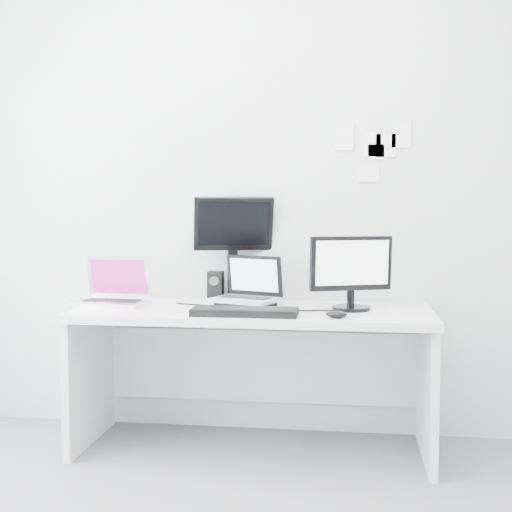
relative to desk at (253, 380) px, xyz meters
name	(u,v)px	position (x,y,z in m)	size (l,w,h in m)	color
back_wall	(262,188)	(0.00, 0.35, 0.99)	(3.60, 3.60, 0.00)	silver
desk	(253,380)	(0.00, 0.00, 0.00)	(1.80, 0.70, 0.73)	white
macbook	(111,280)	(-0.76, 0.03, 0.50)	(0.36, 0.27, 0.27)	silver
speaker	(216,286)	(-0.24, 0.26, 0.45)	(0.08, 0.08, 0.16)	black
dell_laptop	(244,281)	(-0.05, 0.07, 0.50)	(0.32, 0.25, 0.27)	#A6A7AC
rear_monitor	(233,248)	(-0.15, 0.29, 0.66)	(0.43, 0.16, 0.59)	black
samsung_monitor	(352,272)	(0.49, 0.03, 0.56)	(0.42, 0.19, 0.38)	black
keyboard	(245,312)	(-0.01, -0.21, 0.38)	(0.50, 0.18, 0.03)	black
mouse	(337,315)	(0.43, -0.24, 0.38)	(0.10, 0.07, 0.03)	black
wall_note_0	(344,137)	(0.45, 0.34, 1.26)	(0.10, 0.00, 0.14)	white
wall_note_1	(372,144)	(0.60, 0.34, 1.22)	(0.09, 0.00, 0.13)	white
wall_note_2	(401,135)	(0.75, 0.34, 1.26)	(0.10, 0.00, 0.14)	white
wall_note_3	(368,174)	(0.58, 0.34, 1.05)	(0.11, 0.00, 0.08)	white
wall_note_4	(386,145)	(0.67, 0.34, 1.21)	(0.11, 0.00, 0.13)	white
wall_note_5	(376,152)	(0.62, 0.34, 1.18)	(0.09, 0.00, 0.08)	white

